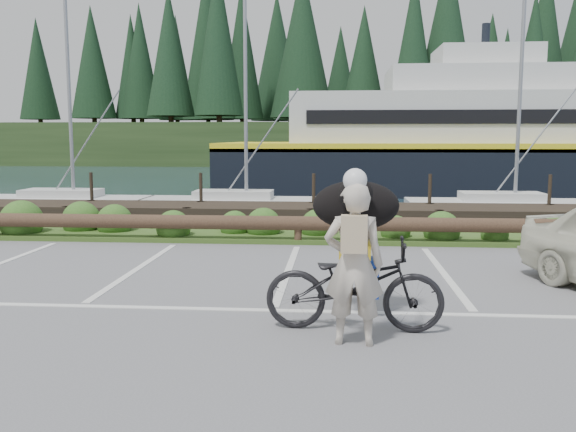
# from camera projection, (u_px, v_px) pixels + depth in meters

# --- Properties ---
(ground) EXTENTS (72.00, 72.00, 0.00)m
(ground) POSITION_uv_depth(u_px,v_px,m) (276.00, 302.00, 8.36)
(ground) COLOR slate
(harbor_backdrop) EXTENTS (170.00, 160.00, 30.00)m
(harbor_backdrop) POSITION_uv_depth(u_px,v_px,m) (334.00, 153.00, 85.89)
(harbor_backdrop) COLOR #182D39
(harbor_backdrop) RESTS_ON ground
(vegetation_strip) EXTENTS (34.00, 1.60, 0.10)m
(vegetation_strip) POSITION_uv_depth(u_px,v_px,m) (300.00, 237.00, 13.59)
(vegetation_strip) COLOR #3D5B21
(vegetation_strip) RESTS_ON ground
(log_rail) EXTENTS (32.00, 0.30, 0.60)m
(log_rail) POSITION_uv_depth(u_px,v_px,m) (298.00, 244.00, 12.91)
(log_rail) COLOR #443021
(log_rail) RESTS_ON ground
(bicycle) EXTENTS (2.10, 0.81, 1.09)m
(bicycle) POSITION_uv_depth(u_px,v_px,m) (354.00, 285.00, 7.10)
(bicycle) COLOR black
(bicycle) RESTS_ON ground
(cyclist) EXTENTS (0.67, 0.45, 1.78)m
(cyclist) POSITION_uv_depth(u_px,v_px,m) (354.00, 264.00, 6.58)
(cyclist) COLOR beige
(cyclist) RESTS_ON ground
(dog) EXTENTS (0.58, 1.11, 0.63)m
(dog) POSITION_uv_depth(u_px,v_px,m) (356.00, 205.00, 7.65)
(dog) COLOR black
(dog) RESTS_ON bicycle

